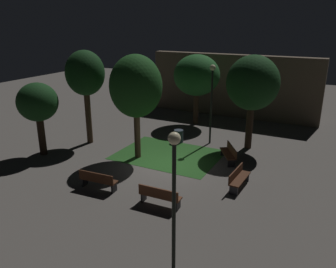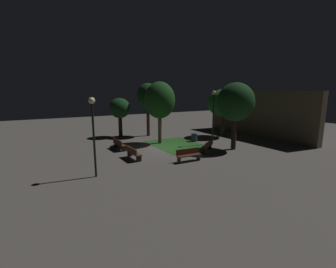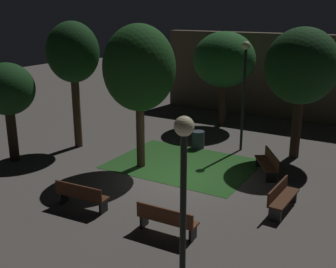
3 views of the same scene
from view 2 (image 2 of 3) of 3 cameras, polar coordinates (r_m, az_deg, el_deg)
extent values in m
plane|color=#56514C|center=(19.70, -0.03, -3.53)|extent=(60.00, 60.00, 0.00)
cube|color=#23511E|center=(20.94, 2.33, -2.68)|extent=(5.75, 4.32, 0.01)
cube|color=#422314|center=(19.53, -11.97, -2.53)|extent=(1.83, 0.60, 0.06)
cube|color=#422314|center=(19.41, -12.57, -1.94)|extent=(1.80, 0.18, 0.40)
cube|color=black|center=(20.31, -12.80, -2.76)|extent=(0.10, 0.39, 0.42)
cube|color=black|center=(18.87, -11.03, -3.70)|extent=(0.10, 0.39, 0.42)
cube|color=brown|center=(16.61, -8.49, -4.70)|extent=(1.81, 0.53, 0.06)
cube|color=brown|center=(16.47, -9.18, -4.02)|extent=(1.80, 0.11, 0.40)
cube|color=black|center=(17.39, -9.52, -4.86)|extent=(0.09, 0.39, 0.42)
cube|color=black|center=(15.97, -7.32, -6.19)|extent=(0.09, 0.39, 0.42)
cube|color=#422314|center=(15.89, 5.27, -5.32)|extent=(0.56, 1.82, 0.06)
cube|color=#422314|center=(16.00, 4.87, -4.35)|extent=(0.14, 1.80, 0.40)
cube|color=#2D2D33|center=(16.39, 7.62, -5.76)|extent=(0.39, 0.10, 0.42)
cube|color=#2D2D33|center=(15.56, 2.75, -6.56)|extent=(0.39, 0.10, 0.42)
cube|color=brown|center=(18.63, 9.56, -3.08)|extent=(1.36, 1.78, 0.06)
cube|color=brown|center=(18.51, 10.20, -2.45)|extent=(1.01, 1.56, 0.40)
cube|color=black|center=(17.95, 8.73, -4.36)|extent=(0.37, 0.27, 0.42)
cube|color=black|center=(19.42, 10.28, -3.27)|extent=(0.37, 0.27, 0.42)
cylinder|color=#2D2116|center=(19.80, 16.21, 0.75)|extent=(0.41, 0.41, 3.13)
ellipsoid|color=#143816|center=(19.56, 16.56, 7.69)|extent=(3.03, 3.03, 3.15)
cylinder|color=#423021|center=(21.30, -2.06, 1.98)|extent=(0.34, 0.34, 3.26)
ellipsoid|color=#194719|center=(21.08, -2.10, 8.46)|extent=(2.83, 2.83, 3.36)
cylinder|color=#423021|center=(25.09, -4.98, 3.78)|extent=(0.36, 0.36, 3.74)
ellipsoid|color=#143816|center=(24.93, -5.07, 9.52)|extent=(2.33, 2.33, 2.69)
cylinder|color=#38281C|center=(25.43, 13.44, 2.46)|extent=(0.38, 0.38, 2.71)
ellipsoid|color=#1E5623|center=(25.23, 13.66, 7.56)|extent=(3.31, 3.31, 2.93)
cylinder|color=#2D2116|center=(25.14, -11.83, 2.16)|extent=(0.41, 0.41, 2.47)
ellipsoid|color=#143816|center=(24.95, -11.99, 6.37)|extent=(2.23, 2.23, 2.14)
cylinder|color=black|center=(13.29, -18.02, -1.70)|extent=(0.12, 0.12, 4.16)
sphere|color=#F4E5B2|center=(13.02, -18.57, 7.94)|extent=(0.36, 0.36, 0.36)
cylinder|color=black|center=(21.19, 11.22, 3.53)|extent=(0.12, 0.12, 4.56)
sphere|color=#F4E5B2|center=(21.04, 11.45, 10.11)|extent=(0.36, 0.36, 0.36)
cylinder|color=#2D3842|center=(22.42, 6.57, -0.84)|extent=(0.58, 0.58, 0.80)
cube|color=brown|center=(26.74, 21.31, 4.74)|extent=(13.37, 0.80, 4.87)
camera|label=1|loc=(10.62, -62.80, 19.14)|focal=36.28mm
camera|label=3|loc=(10.22, -51.71, 15.04)|focal=44.71mm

